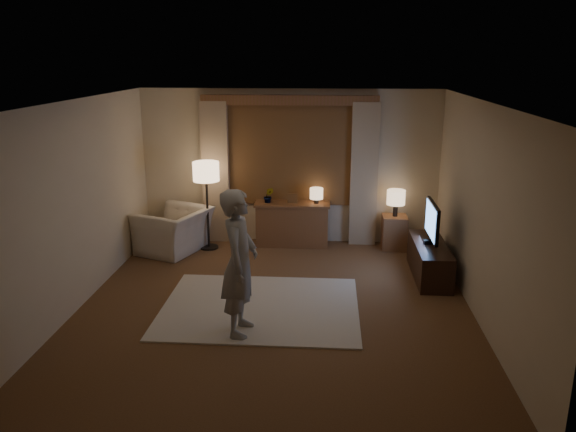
# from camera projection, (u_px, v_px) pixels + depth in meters

# --- Properties ---
(room) EXTENTS (5.04, 5.54, 2.64)m
(room) POSITION_uv_depth(u_px,v_px,m) (278.00, 198.00, 7.31)
(room) COLOR brown
(room) RESTS_ON ground
(rug) EXTENTS (2.50, 2.00, 0.02)m
(rug) POSITION_uv_depth(u_px,v_px,m) (260.00, 307.00, 7.20)
(rug) COLOR beige
(rug) RESTS_ON floor
(sideboard) EXTENTS (1.20, 0.40, 0.70)m
(sideboard) POSITION_uv_depth(u_px,v_px,m) (292.00, 225.00, 9.49)
(sideboard) COLOR brown
(sideboard) RESTS_ON floor
(picture_frame) EXTENTS (0.16, 0.02, 0.20)m
(picture_frame) POSITION_uv_depth(u_px,v_px,m) (292.00, 199.00, 9.37)
(picture_frame) COLOR brown
(picture_frame) RESTS_ON sideboard
(plant) EXTENTS (0.17, 0.13, 0.30)m
(plant) POSITION_uv_depth(u_px,v_px,m) (269.00, 196.00, 9.38)
(plant) COLOR #999999
(plant) RESTS_ON sideboard
(table_lamp_sideboard) EXTENTS (0.22, 0.22, 0.30)m
(table_lamp_sideboard) POSITION_uv_depth(u_px,v_px,m) (316.00, 194.00, 9.31)
(table_lamp_sideboard) COLOR black
(table_lamp_sideboard) RESTS_ON sideboard
(floor_lamp) EXTENTS (0.43, 0.43, 1.47)m
(floor_lamp) POSITION_uv_depth(u_px,v_px,m) (206.00, 176.00, 9.09)
(floor_lamp) COLOR black
(floor_lamp) RESTS_ON floor
(armchair) EXTENTS (1.27, 1.35, 0.70)m
(armchair) POSITION_uv_depth(u_px,v_px,m) (174.00, 231.00, 9.20)
(armchair) COLOR beige
(armchair) RESTS_ON floor
(side_table) EXTENTS (0.40, 0.40, 0.56)m
(side_table) POSITION_uv_depth(u_px,v_px,m) (394.00, 232.00, 9.35)
(side_table) COLOR brown
(side_table) RESTS_ON floor
(table_lamp_side) EXTENTS (0.30, 0.30, 0.44)m
(table_lamp_side) POSITION_uv_depth(u_px,v_px,m) (396.00, 198.00, 9.18)
(table_lamp_side) COLOR black
(table_lamp_side) RESTS_ON side_table
(tv_stand) EXTENTS (0.45, 1.40, 0.50)m
(tv_stand) POSITION_uv_depth(u_px,v_px,m) (429.00, 260.00, 8.16)
(tv_stand) COLOR black
(tv_stand) RESTS_ON floor
(tv) EXTENTS (0.21, 0.85, 0.61)m
(tv) POSITION_uv_depth(u_px,v_px,m) (432.00, 222.00, 8.00)
(tv) COLOR black
(tv) RESTS_ON tv_stand
(person) EXTENTS (0.44, 0.65, 1.70)m
(person) POSITION_uv_depth(u_px,v_px,m) (239.00, 263.00, 6.31)
(person) COLOR gray
(person) RESTS_ON rug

